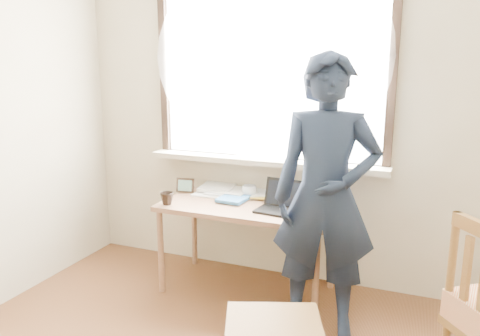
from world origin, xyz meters
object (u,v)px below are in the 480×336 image
at_px(mug_white, 249,191).
at_px(person, 326,198).
at_px(laptop, 282,203).
at_px(desk, 247,214).
at_px(mug_dark, 167,199).

bearing_deg(mug_white, person, -35.78).
bearing_deg(person, laptop, 132.94).
bearing_deg(mug_white, laptop, -34.56).
xyz_separation_m(laptop, person, (0.36, -0.27, 0.15)).
xyz_separation_m(desk, mug_dark, (-0.54, -0.22, 0.11)).
height_order(desk, mug_dark, mug_dark).
xyz_separation_m(desk, laptop, (0.27, -0.04, 0.12)).
height_order(desk, laptop, laptop).
relative_size(desk, person, 0.71).
bearing_deg(mug_dark, desk, 21.90).
distance_m(mug_white, mug_dark, 0.62).
bearing_deg(desk, mug_dark, -158.10).
bearing_deg(mug_dark, mug_white, 40.02).
bearing_deg(laptop, person, -36.86).
relative_size(laptop, mug_dark, 3.35).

